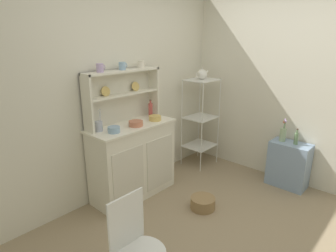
# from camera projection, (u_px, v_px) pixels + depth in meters

# --- Properties ---
(ground_plane) EXTENTS (3.84, 3.84, 0.00)m
(ground_plane) POSITION_uv_depth(u_px,v_px,m) (234.00, 243.00, 2.71)
(ground_plane) COLOR #998466
(ground_plane) RESTS_ON ground
(wall_back) EXTENTS (3.84, 0.05, 2.50)m
(wall_back) POSITION_uv_depth(u_px,v_px,m) (120.00, 91.00, 3.38)
(wall_back) COLOR silver
(wall_back) RESTS_ON ground
(wall_right) EXTENTS (0.05, 3.84, 2.50)m
(wall_right) POSITION_uv_depth(u_px,v_px,m) (309.00, 90.00, 3.48)
(wall_right) COLOR silver
(wall_right) RESTS_ON ground
(hutch_cabinet) EXTENTS (1.06, 0.45, 0.90)m
(hutch_cabinet) POSITION_uv_depth(u_px,v_px,m) (133.00, 160.00, 3.41)
(hutch_cabinet) COLOR silver
(hutch_cabinet) RESTS_ON ground
(hutch_shelf_unit) EXTENTS (0.98, 0.18, 0.61)m
(hutch_shelf_unit) POSITION_uv_depth(u_px,v_px,m) (121.00, 92.00, 3.28)
(hutch_shelf_unit) COLOR silver
(hutch_shelf_unit) RESTS_ON hutch_cabinet
(bakers_rack) EXTENTS (0.45, 0.38, 1.29)m
(bakers_rack) POSITION_uv_depth(u_px,v_px,m) (201.00, 114.00, 4.17)
(bakers_rack) COLOR silver
(bakers_rack) RESTS_ON ground
(side_shelf_blue) EXTENTS (0.28, 0.48, 0.59)m
(side_shelf_blue) POSITION_uv_depth(u_px,v_px,m) (288.00, 165.00, 3.67)
(side_shelf_blue) COLOR #849EBC
(side_shelf_blue) RESTS_ON ground
(wire_chair) EXTENTS (0.36, 0.36, 0.85)m
(wire_chair) POSITION_uv_depth(u_px,v_px,m) (135.00, 242.00, 1.97)
(wire_chair) COLOR white
(wire_chair) RESTS_ON ground
(floor_basket) EXTENTS (0.28, 0.28, 0.13)m
(floor_basket) POSITION_uv_depth(u_px,v_px,m) (203.00, 203.00, 3.23)
(floor_basket) COLOR #93754C
(floor_basket) RESTS_ON ground
(cup_lilac_0) EXTENTS (0.09, 0.08, 0.09)m
(cup_lilac_0) POSITION_uv_depth(u_px,v_px,m) (100.00, 68.00, 2.96)
(cup_lilac_0) COLOR #B79ECC
(cup_lilac_0) RESTS_ON hutch_shelf_unit
(cup_sky_1) EXTENTS (0.09, 0.08, 0.09)m
(cup_sky_1) POSITION_uv_depth(u_px,v_px,m) (122.00, 66.00, 3.16)
(cup_sky_1) COLOR #8EB2D1
(cup_sky_1) RESTS_ON hutch_shelf_unit
(cup_cream_2) EXTENTS (0.09, 0.08, 0.09)m
(cup_cream_2) POSITION_uv_depth(u_px,v_px,m) (141.00, 64.00, 3.36)
(cup_cream_2) COLOR silver
(cup_cream_2) RESTS_ON hutch_shelf_unit
(bowl_mixing_large) EXTENTS (0.13, 0.13, 0.06)m
(bowl_mixing_large) POSITION_uv_depth(u_px,v_px,m) (114.00, 130.00, 3.01)
(bowl_mixing_large) COLOR #8EB2D1
(bowl_mixing_large) RESTS_ON hutch_cabinet
(bowl_floral_medium) EXTENTS (0.16, 0.16, 0.06)m
(bowl_floral_medium) POSITION_uv_depth(u_px,v_px,m) (136.00, 124.00, 3.23)
(bowl_floral_medium) COLOR #C67556
(bowl_floral_medium) RESTS_ON hutch_cabinet
(bowl_cream_small) EXTENTS (0.15, 0.15, 0.06)m
(bowl_cream_small) POSITION_uv_depth(u_px,v_px,m) (155.00, 118.00, 3.44)
(bowl_cream_small) COLOR #DBB760
(bowl_cream_small) RESTS_ON hutch_cabinet
(jam_bottle) EXTENTS (0.05, 0.05, 0.22)m
(jam_bottle) POSITION_uv_depth(u_px,v_px,m) (151.00, 110.00, 3.58)
(jam_bottle) COLOR #B74C47
(jam_bottle) RESTS_ON hutch_cabinet
(utensil_jar) EXTENTS (0.08, 0.08, 0.24)m
(utensil_jar) POSITION_uv_depth(u_px,v_px,m) (99.00, 126.00, 3.04)
(utensil_jar) COLOR #B2B7C6
(utensil_jar) RESTS_ON hutch_cabinet
(porcelain_teapot) EXTENTS (0.23, 0.14, 0.16)m
(porcelain_teapot) POSITION_uv_depth(u_px,v_px,m) (202.00, 74.00, 3.99)
(porcelain_teapot) COLOR white
(porcelain_teapot) RESTS_ON bakers_rack
(flower_vase) EXTENTS (0.08, 0.08, 0.30)m
(flower_vase) POSITION_uv_depth(u_px,v_px,m) (283.00, 133.00, 3.63)
(flower_vase) COLOR #9EB78E
(flower_vase) RESTS_ON side_shelf_blue
(oil_bottle) EXTENTS (0.05, 0.05, 0.20)m
(oil_bottle) POSITION_uv_depth(u_px,v_px,m) (296.00, 138.00, 3.53)
(oil_bottle) COLOR #6B8C60
(oil_bottle) RESTS_ON side_shelf_blue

